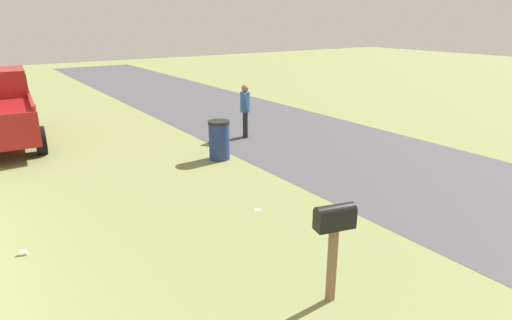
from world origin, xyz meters
The scene contains 6 objects.
road_asphalt centered at (6.00, -4.56, 0.00)m, with size 60.00×5.52×0.01m, color #47474C.
mailbox centered at (4.79, 0.43, 1.09)m, with size 0.32×0.55×1.36m.
trash_bin centered at (10.81, -1.34, 0.52)m, with size 0.56×0.56×1.03m.
pedestrian centered at (12.26, -3.08, 0.94)m, with size 0.45×0.35×1.63m.
litter_wrapper_near_hydrant centered at (7.64, -0.37, 0.00)m, with size 0.12×0.08×0.01m, color silver.
litter_cup_midfield_b centered at (8.33, 3.61, 0.04)m, with size 0.08×0.08×0.10m, color white.
Camera 1 is at (1.34, 3.97, 3.54)m, focal length 30.38 mm.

